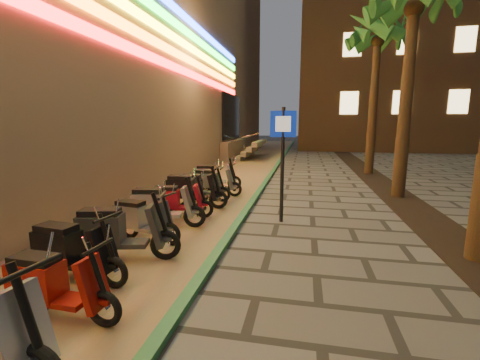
% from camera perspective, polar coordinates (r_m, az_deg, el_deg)
% --- Properties ---
extents(ground, '(120.00, 120.00, 0.00)m').
position_cam_1_polar(ground, '(4.66, 2.87, -20.27)').
color(ground, '#474442').
rests_on(ground, ground).
extents(parking_strip, '(3.40, 60.00, 0.01)m').
position_cam_1_polar(parking_strip, '(14.53, -1.40, 0.72)').
color(parking_strip, '#8C7251').
rests_on(parking_strip, ground).
extents(green_curb, '(0.18, 60.00, 0.10)m').
position_cam_1_polar(green_curb, '(14.25, 5.28, 0.68)').
color(green_curb, '#286B3F').
rests_on(green_curb, ground).
extents(planting_strip, '(1.20, 40.00, 0.02)m').
position_cam_1_polar(planting_strip, '(9.76, 29.15, -5.15)').
color(planting_strip, black).
rests_on(planting_strip, ground).
extents(apartment_block, '(18.00, 16.06, 25.00)m').
position_cam_1_polar(apartment_block, '(38.32, 26.11, 24.41)').
color(apartment_block, brown).
rests_on(apartment_block, ground).
extents(palm_c, '(2.97, 3.02, 6.91)m').
position_cam_1_polar(palm_c, '(11.88, 28.55, 25.39)').
color(palm_c, '#472D19').
rests_on(palm_c, ground).
extents(palm_d, '(2.97, 3.02, 7.16)m').
position_cam_1_polar(palm_d, '(16.66, 23.28, 21.70)').
color(palm_d, '#472D19').
rests_on(palm_d, ground).
extents(pedestrian_sign, '(0.60, 0.10, 2.72)m').
position_cam_1_polar(pedestrian_sign, '(7.58, 7.60, 5.48)').
color(pedestrian_sign, black).
rests_on(pedestrian_sign, ground).
extents(scooter_3, '(1.46, 0.51, 1.03)m').
position_cam_1_polar(scooter_3, '(4.62, -30.38, -15.70)').
color(scooter_3, black).
rests_on(scooter_3, ground).
extents(scooter_4, '(1.58, 0.61, 1.11)m').
position_cam_1_polar(scooter_4, '(5.51, -27.90, -10.97)').
color(scooter_4, black).
rests_on(scooter_4, ground).
extents(scooter_5, '(1.71, 0.83, 1.21)m').
position_cam_1_polar(scooter_5, '(5.94, -21.03, -8.56)').
color(scooter_5, black).
rests_on(scooter_5, ground).
extents(scooter_6, '(1.49, 0.66, 1.05)m').
position_cam_1_polar(scooter_6, '(6.81, -17.31, -6.61)').
color(scooter_6, black).
rests_on(scooter_6, ground).
extents(scooter_7, '(1.67, 0.72, 1.17)m').
position_cam_1_polar(scooter_7, '(7.53, -14.09, -4.43)').
color(scooter_7, black).
rests_on(scooter_7, ground).
extents(scooter_8, '(1.50, 0.69, 1.06)m').
position_cam_1_polar(scooter_8, '(8.17, -11.42, -3.56)').
color(scooter_8, black).
rests_on(scooter_8, ground).
extents(scooter_9, '(1.71, 0.64, 1.20)m').
position_cam_1_polar(scooter_9, '(9.06, -8.95, -1.74)').
color(scooter_9, black).
rests_on(scooter_9, ground).
extents(scooter_10, '(1.54, 0.59, 1.08)m').
position_cam_1_polar(scooter_10, '(9.81, -7.32, -1.12)').
color(scooter_10, black).
rests_on(scooter_10, ground).
extents(scooter_11, '(1.56, 0.55, 1.10)m').
position_cam_1_polar(scooter_11, '(10.56, -4.93, -0.23)').
color(scooter_11, black).
rests_on(scooter_11, ground).
extents(scooter_12, '(1.63, 0.75, 1.15)m').
position_cam_1_polar(scooter_12, '(11.50, -4.86, 0.71)').
color(scooter_12, black).
rests_on(scooter_12, ground).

